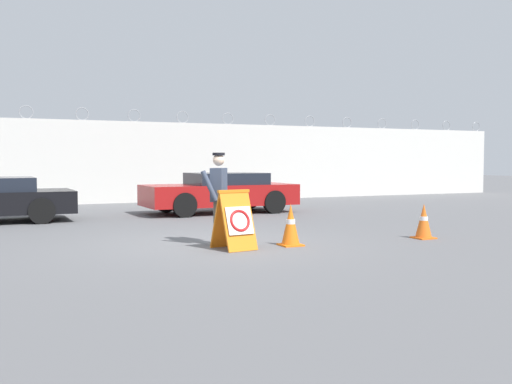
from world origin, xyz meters
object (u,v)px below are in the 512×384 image
object	(u,v)px
traffic_cone_mid	(291,225)
parked_car_rear_sedan	(221,192)
security_guard	(219,194)
traffic_cone_near	(424,221)
barricade_sign	(235,220)

from	to	relation	value
traffic_cone_mid	parked_car_rear_sedan	size ratio (longest dim) A/B	0.17
security_guard	traffic_cone_near	world-z (taller)	security_guard
barricade_sign	traffic_cone_near	xyz separation A→B (m)	(3.94, -0.24, -0.17)
traffic_cone_near	traffic_cone_mid	size ratio (longest dim) A/B	0.91
barricade_sign	traffic_cone_near	size ratio (longest dim) A/B	1.50
security_guard	parked_car_rear_sedan	xyz separation A→B (m)	(2.28, 6.05, -0.32)
security_guard	parked_car_rear_sedan	world-z (taller)	security_guard
traffic_cone_near	traffic_cone_mid	xyz separation A→B (m)	(-2.86, 0.22, 0.04)
traffic_cone_near	parked_car_rear_sedan	bearing A→B (deg)	103.94
barricade_sign	traffic_cone_mid	xyz separation A→B (m)	(1.08, -0.02, -0.14)
traffic_cone_near	security_guard	bearing A→B (deg)	167.46
barricade_sign	parked_car_rear_sedan	size ratio (longest dim) A/B	0.23
barricade_sign	traffic_cone_mid	bearing A→B (deg)	-9.66
barricade_sign	parked_car_rear_sedan	bearing A→B (deg)	63.05
barricade_sign	security_guard	xyz separation A→B (m)	(-0.06, 0.65, 0.42)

